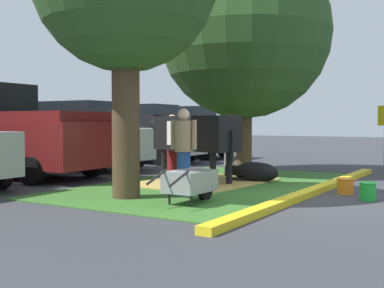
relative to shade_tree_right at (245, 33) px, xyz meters
The scene contains 17 objects.
ground_plane 5.73m from the shade_tree_right, 136.02° to the right, with size 80.00×80.00×0.00m, color #38383D.
grass_island 4.63m from the shade_tree_right, 169.28° to the right, with size 7.71×4.42×0.02m, color #386B28.
curb_yellow 5.37m from the shade_tree_right, 132.16° to the right, with size 8.91×0.24×0.12m, color yellow.
hay_bedding 4.51m from the shade_tree_right, behind, with size 3.20×2.40×0.04m, color tan.
shade_tree_right is the anchor object (origin of this frame).
cow_holstein 3.62m from the shade_tree_right, behind, with size 1.36×3.05×1.59m.
calf_lying 4.09m from the shade_tree_right, 147.15° to the right, with size 0.56×1.32×0.48m.
person_handler 5.33m from the shade_tree_right, 169.00° to the right, with size 0.34×0.53×1.67m.
person_visitor_near 3.08m from the shade_tree_right, behind, with size 0.34×0.52×1.63m.
person_visitor_far 3.68m from the shade_tree_right, 150.76° to the left, with size 0.48×0.34×1.60m.
wheelbarrow 6.28m from the shade_tree_right, 164.11° to the right, with size 1.60×0.61×0.63m.
bucket_green 6.17m from the shade_tree_right, 127.76° to the right, with size 0.31×0.31×0.33m.
bucket_orange 5.56m from the shade_tree_right, 126.16° to the right, with size 0.34×0.34×0.31m.
pickup_truck_maroon 6.73m from the shade_tree_right, 128.66° to the left, with size 2.40×5.48×2.42m.
hatchback_white 5.76m from the shade_tree_right, 106.28° to the left, with size 2.17×4.47×2.02m.
sedan_silver 5.80m from the shade_tree_right, 71.43° to the left, with size 2.17×4.47×2.02m.
sedan_blue 7.06m from the shade_tree_right, 47.89° to the left, with size 2.17×4.47×2.02m.
Camera 1 is at (-9.16, -2.95, 1.40)m, focal length 46.39 mm.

